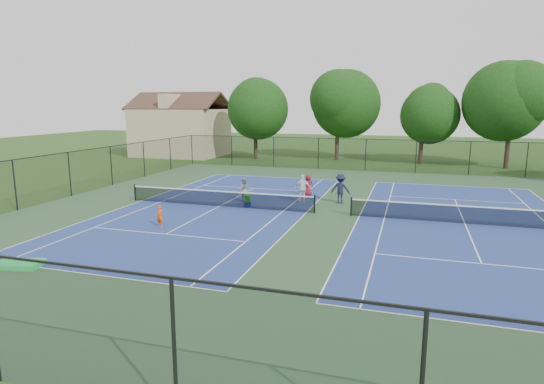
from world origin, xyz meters
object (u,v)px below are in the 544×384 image
(tree_back_b, at_px, (338,101))
(bystander_c, at_px, (308,185))
(clapboard_house, at_px, (181,130))
(instructor, at_px, (244,190))
(ball_hopper, at_px, (247,198))
(tree_back_d, at_px, (512,97))
(bystander_a, at_px, (303,188))
(tree_back_a, at_px, (255,106))
(bystander_b, at_px, (340,189))
(ball_crate, at_px, (248,204))
(child_player, at_px, (160,216))
(tree_back_c, at_px, (423,111))

(tree_back_b, xyz_separation_m, bystander_c, (1.48, -21.15, -5.85))
(tree_back_b, height_order, clapboard_house, tree_back_b)
(instructor, bearing_deg, ball_hopper, 94.57)
(tree_back_d, distance_m, bystander_a, 26.93)
(tree_back_a, height_order, instructor, tree_back_a)
(tree_back_a, height_order, ball_hopper, tree_back_a)
(bystander_b, distance_m, ball_hopper, 5.94)
(bystander_b, bearing_deg, ball_crate, 28.96)
(tree_back_a, xyz_separation_m, ball_crate, (7.70, -23.59, -5.88))
(child_player, xyz_separation_m, instructor, (1.85, 7.14, 0.21))
(instructor, distance_m, ball_hopper, 1.64)
(tree_back_a, bearing_deg, ball_hopper, -71.93)
(clapboard_house, bearing_deg, instructor, -53.88)
(tree_back_c, relative_size, bystander_b, 4.50)
(tree_back_d, distance_m, child_player, 36.57)
(tree_back_b, distance_m, bystander_a, 24.02)
(tree_back_c, distance_m, bystander_c, 22.03)
(bystander_c, distance_m, ball_hopper, 5.24)
(tree_back_b, relative_size, bystander_a, 5.59)
(instructor, height_order, ball_crate, instructor)
(child_player, bearing_deg, ball_hopper, 78.92)
(ball_crate, bearing_deg, ball_hopper, 0.00)
(instructor, bearing_deg, bystander_c, -164.12)
(clapboard_house, relative_size, instructor, 6.97)
(tree_back_b, distance_m, tree_back_d, 17.12)
(bystander_b, bearing_deg, child_player, 48.28)
(instructor, relative_size, ball_hopper, 3.59)
(bystander_a, bearing_deg, instructor, -4.11)
(tree_back_c, distance_m, child_player, 33.33)
(bystander_b, bearing_deg, tree_back_a, -57.00)
(instructor, distance_m, bystander_a, 3.79)
(tree_back_d, distance_m, ball_hopper, 30.51)
(ball_crate, bearing_deg, clapboard_house, 125.74)
(tree_back_c, distance_m, ball_crate, 27.19)
(tree_back_a, xyz_separation_m, bystander_b, (12.94, -20.82, -5.11))
(tree_back_b, height_order, bystander_b, tree_back_b)
(tree_back_d, xyz_separation_m, ball_hopper, (-18.30, -23.59, -6.28))
(clapboard_house, bearing_deg, ball_hopper, -54.26)
(child_player, distance_m, ball_crate, 6.31)
(tree_back_a, xyz_separation_m, tree_back_c, (18.00, 1.00, -0.56))
(bystander_c, xyz_separation_m, ball_crate, (-2.78, -4.44, -0.58))
(tree_back_a, relative_size, bystander_b, 4.91)
(bystander_b, bearing_deg, instructor, 13.73)
(child_player, height_order, ball_hopper, child_player)
(tree_back_a, bearing_deg, clapboard_house, 174.29)
(clapboard_house, xyz_separation_m, child_player, (15.06, -30.32, -2.53))
(tree_back_d, distance_m, clapboard_house, 36.21)
(ball_crate, bearing_deg, tree_back_a, 108.07)
(tree_back_d, relative_size, bystander_a, 5.78)
(clapboard_house, bearing_deg, tree_back_c, 0.00)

